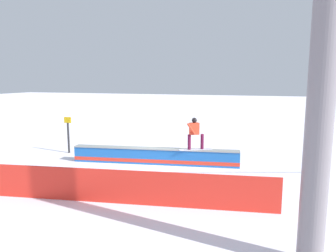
% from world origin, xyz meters
% --- Properties ---
extents(ground_plane, '(120.00, 120.00, 0.00)m').
position_xyz_m(ground_plane, '(0.00, 0.00, 0.00)').
color(ground_plane, white).
extents(grind_box, '(7.38, 1.58, 0.72)m').
position_xyz_m(grind_box, '(0.00, 0.00, 0.33)').
color(grind_box, blue).
rests_on(grind_box, ground_plane).
extents(snowboarder, '(1.42, 0.94, 1.39)m').
position_xyz_m(snowboarder, '(-1.74, -0.25, 1.48)').
color(snowboarder, silver).
rests_on(snowboarder, grind_box).
extents(safety_fence, '(10.33, 1.64, 1.05)m').
position_xyz_m(safety_fence, '(0.00, 4.57, 0.52)').
color(safety_fence, red).
rests_on(safety_fence, ground_plane).
extents(trail_marker, '(0.40, 0.10, 1.84)m').
position_xyz_m(trail_marker, '(4.91, -0.64, 0.99)').
color(trail_marker, '#262628').
rests_on(trail_marker, ground_plane).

